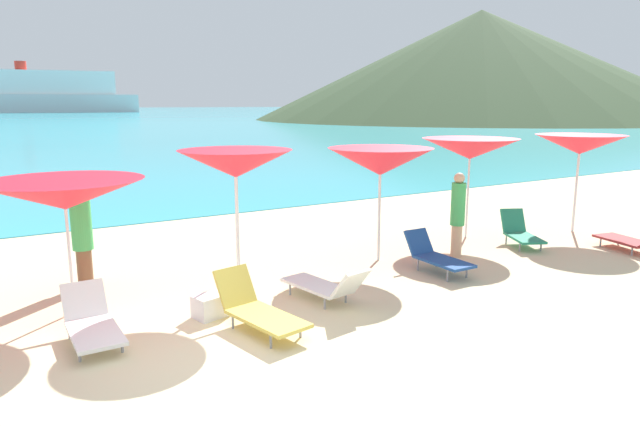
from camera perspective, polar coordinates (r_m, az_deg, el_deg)
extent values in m
cube|color=beige|center=(16.65, -23.03, -1.15)|extent=(50.00, 100.00, 0.30)
cone|color=#384C2D|center=(120.23, 15.83, 14.26)|extent=(89.48, 89.48, 21.19)
cylinder|color=silver|center=(9.19, -24.09, -3.51)|extent=(0.04, 0.04, 1.93)
cone|color=red|center=(9.02, -24.51, 1.76)|extent=(2.47, 2.47, 0.44)
sphere|color=silver|center=(9.00, -24.58, 2.64)|extent=(0.07, 0.07, 0.07)
cylinder|color=silver|center=(9.37, -8.39, -1.26)|extent=(0.06, 0.06, 2.28)
cone|color=red|center=(9.20, -8.57, 5.02)|extent=(2.06, 2.06, 0.45)
sphere|color=silver|center=(9.19, -8.59, 5.90)|extent=(0.07, 0.07, 0.07)
cylinder|color=silver|center=(11.29, 6.04, 0.53)|extent=(0.05, 0.05, 2.14)
cone|color=red|center=(11.15, 6.13, 5.26)|extent=(2.13, 2.13, 0.54)
sphere|color=silver|center=(11.14, 6.15, 6.10)|extent=(0.07, 0.07, 0.07)
cylinder|color=silver|center=(13.60, 14.78, 2.20)|extent=(0.05, 0.05, 2.22)
cone|color=red|center=(13.49, 14.99, 6.37)|extent=(2.45, 2.45, 0.48)
sphere|color=silver|center=(13.48, 15.02, 7.00)|extent=(0.07, 0.07, 0.07)
cylinder|color=silver|center=(15.16, 24.56, 2.54)|extent=(0.06, 0.06, 2.27)
cone|color=red|center=(15.06, 24.87, 6.37)|extent=(2.19, 2.19, 0.47)
sphere|color=silver|center=(15.05, 24.92, 6.93)|extent=(0.07, 0.07, 0.07)
cube|color=#A53333|center=(13.89, 28.46, -2.40)|extent=(0.84, 1.28, 0.05)
cylinder|color=gray|center=(14.35, 28.02, -2.44)|extent=(0.04, 0.04, 0.18)
cylinder|color=gray|center=(13.97, 26.58, -2.64)|extent=(0.04, 0.04, 0.18)
cylinder|color=gray|center=(13.44, 29.09, -3.39)|extent=(0.04, 0.04, 0.18)
cube|color=#268C66|center=(13.16, 20.04, -2.34)|extent=(0.96, 1.17, 0.05)
cube|color=#268C66|center=(13.69, 18.99, -0.69)|extent=(0.62, 0.52, 0.53)
cylinder|color=gray|center=(12.82, 19.61, -3.23)|extent=(0.04, 0.04, 0.20)
cylinder|color=gray|center=(13.02, 21.51, -3.15)|extent=(0.04, 0.04, 0.20)
cylinder|color=gray|center=(13.45, 18.37, -2.49)|extent=(0.04, 0.04, 0.20)
cylinder|color=gray|center=(13.64, 20.20, -2.42)|extent=(0.04, 0.04, 0.20)
cube|color=#1E478C|center=(10.69, 12.44, -4.76)|extent=(0.57, 1.15, 0.05)
cube|color=#1E478C|center=(11.14, 9.99, -2.85)|extent=(0.53, 0.33, 0.47)
cylinder|color=gray|center=(10.32, 12.81, -6.15)|extent=(0.04, 0.04, 0.23)
cylinder|color=gray|center=(10.64, 14.66, -5.71)|extent=(0.04, 0.04, 0.23)
cylinder|color=gray|center=(10.89, 9.90, -5.14)|extent=(0.04, 0.04, 0.23)
cylinder|color=gray|center=(11.19, 11.74, -4.76)|extent=(0.04, 0.04, 0.23)
cube|color=#D8BF4C|center=(7.89, -5.36, -10.55)|extent=(0.82, 1.34, 0.05)
cube|color=#D8BF4C|center=(8.39, -8.59, -7.37)|extent=(0.62, 0.43, 0.55)
cylinder|color=gray|center=(7.50, -5.01, -12.76)|extent=(0.04, 0.04, 0.20)
cylinder|color=gray|center=(7.79, -2.00, -11.79)|extent=(0.04, 0.04, 0.20)
cylinder|color=gray|center=(8.16, -8.84, -10.81)|extent=(0.04, 0.04, 0.20)
cylinder|color=gray|center=(8.43, -5.94, -10.02)|extent=(0.04, 0.04, 0.20)
cube|color=white|center=(8.03, -21.85, -11.19)|extent=(0.60, 1.15, 0.05)
cube|color=white|center=(8.63, -22.82, -8.10)|extent=(0.57, 0.34, 0.49)
cylinder|color=gray|center=(7.71, -23.21, -13.11)|extent=(0.04, 0.04, 0.16)
cylinder|color=gray|center=(7.79, -19.42, -12.59)|extent=(0.04, 0.04, 0.16)
cylinder|color=gray|center=(8.45, -24.07, -11.04)|extent=(0.04, 0.04, 0.16)
cylinder|color=gray|center=(8.52, -20.63, -10.59)|extent=(0.04, 0.04, 0.16)
cube|color=white|center=(9.21, -0.43, -7.30)|extent=(0.72, 1.32, 0.05)
cube|color=white|center=(8.57, 3.10, -7.13)|extent=(0.56, 0.48, 0.49)
cylinder|color=gray|center=(9.68, -0.96, -7.15)|extent=(0.04, 0.04, 0.20)
cylinder|color=gray|center=(9.42, -3.06, -7.69)|extent=(0.04, 0.04, 0.20)
cylinder|color=gray|center=(9.06, 2.63, -8.45)|extent=(0.04, 0.04, 0.20)
cylinder|color=gray|center=(8.78, 0.48, -9.10)|extent=(0.04, 0.04, 0.20)
cylinder|color=#DBAA84|center=(11.96, 13.67, -2.72)|extent=(0.22, 0.22, 0.67)
cylinder|color=#3FB259|center=(11.80, 13.84, 0.93)|extent=(0.29, 0.29, 0.87)
sphere|color=#DBAA84|center=(11.72, 13.96, 3.50)|extent=(0.22, 0.22, 0.22)
cylinder|color=brown|center=(10.56, -22.75, -5.13)|extent=(0.26, 0.26, 0.67)
cylinder|color=#3FB259|center=(10.38, -23.06, -1.03)|extent=(0.34, 0.34, 0.87)
sphere|color=brown|center=(10.29, -23.29, 1.87)|extent=(0.22, 0.22, 0.22)
cube|color=white|center=(8.63, -10.98, -9.17)|extent=(0.57, 0.46, 0.34)
cube|color=silver|center=(221.22, -25.86, 10.01)|extent=(60.64, 20.05, 6.17)
cube|color=white|center=(221.33, -26.02, 11.85)|extent=(45.60, 15.76, 8.07)
cylinder|color=red|center=(222.12, -28.11, 13.10)|extent=(3.66, 3.66, 3.00)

